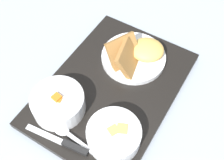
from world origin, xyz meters
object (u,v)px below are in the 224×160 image
Objects in this scene: bowl_salad at (58,102)px; plate_main at (137,55)px; bowl_soup at (114,134)px; knife at (67,144)px; spoon at (68,134)px.

plate_main reaches higher than bowl_salad.
knife is at bearing 130.93° from bowl_soup.
bowl_salad is 0.79× the size of knife.
spoon is (-0.05, -0.06, -0.02)m from bowl_salad.
bowl_salad reaches higher than spoon.
knife is at bearing 179.01° from plate_main.
bowl_soup is 0.11m from spoon.
knife is at bearing 127.83° from spoon.
bowl_soup reaches higher than knife.
bowl_salad is at bearing -31.84° from spoon.
plate_main is at bearing -19.03° from bowl_salad.
bowl_salad is 1.04× the size of bowl_soup.
plate_main is 1.29× the size of spoon.
knife reaches higher than spoon.
bowl_salad is 0.10m from knife.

